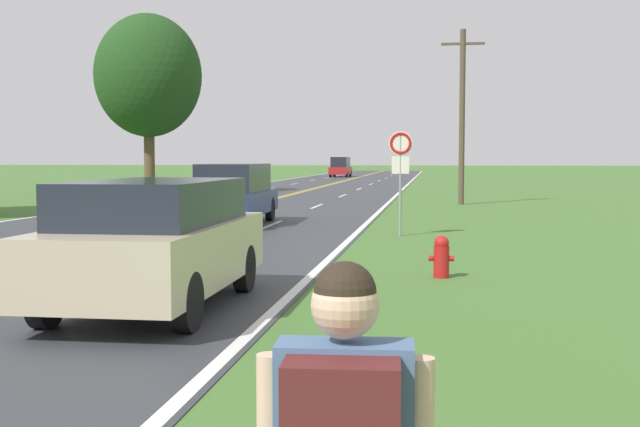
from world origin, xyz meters
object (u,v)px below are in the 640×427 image
at_px(car_dark_blue_suv_mid_near, 234,192).
at_px(car_red_van_mid_far, 340,167).
at_px(traffic_sign, 400,157).
at_px(car_champagne_suv_approaching, 156,240).
at_px(tree_left_verge, 148,76).
at_px(fire_hydrant, 441,256).

distance_m(car_dark_blue_suv_mid_near, car_red_van_mid_far, 57.98).
xyz_separation_m(traffic_sign, car_dark_blue_suv_mid_near, (-5.01, 2.74, -1.05)).
bearing_deg(car_dark_blue_suv_mid_near, car_champagne_suv_approaching, 8.27).
distance_m(traffic_sign, car_champagne_suv_approaching, 10.67).
distance_m(car_champagne_suv_approaching, car_dark_blue_suv_mid_near, 13.19).
bearing_deg(tree_left_verge, car_dark_blue_suv_mid_near, -63.22).
distance_m(fire_hydrant, tree_left_verge, 33.56).
bearing_deg(car_red_van_mid_far, car_champagne_suv_approaching, -173.68).
bearing_deg(fire_hydrant, tree_left_verge, 118.47).
distance_m(traffic_sign, car_red_van_mid_far, 61.24).
bearing_deg(tree_left_verge, fire_hydrant, -61.53).
height_order(traffic_sign, car_red_van_mid_far, traffic_sign).
height_order(traffic_sign, car_champagne_suv_approaching, traffic_sign).
bearing_deg(tree_left_verge, car_champagne_suv_approaching, -69.61).
bearing_deg(car_red_van_mid_far, fire_hydrant, -170.32).
bearing_deg(car_dark_blue_suv_mid_near, car_red_van_mid_far, -177.93).
distance_m(tree_left_verge, car_red_van_mid_far, 39.43).
distance_m(fire_hydrant, car_champagne_suv_approaching, 4.99).
xyz_separation_m(traffic_sign, car_champagne_suv_approaching, (-2.75, -10.25, -1.09)).
bearing_deg(car_champagne_suv_approaching, car_dark_blue_suv_mid_near, -170.42).
bearing_deg(car_champagne_suv_approaching, car_red_van_mid_far, -175.47).
relative_size(car_champagne_suv_approaching, car_dark_blue_suv_mid_near, 0.94).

